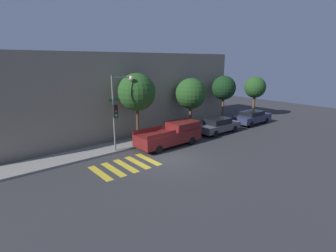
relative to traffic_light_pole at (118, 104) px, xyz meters
name	(u,v)px	position (x,y,z in m)	size (l,w,h in m)	color
ground_plane	(167,159)	(1.65, -3.37, -3.50)	(60.00, 60.00, 0.00)	#333335
sidewalk	(132,143)	(1.65, 0.99, -3.43)	(26.00, 2.31, 0.14)	gray
building_row	(104,94)	(1.65, 5.55, 0.03)	(26.00, 6.00, 7.06)	gray
crosswalk	(126,166)	(-1.10, -2.57, -3.50)	(3.91, 2.60, 0.00)	gold
traffic_light_pole	(118,104)	(0.00, 0.00, 0.00)	(2.02, 0.56, 5.44)	slate
pickup_truck	(171,134)	(3.77, -1.27, -2.61)	(5.28, 1.97, 1.74)	maroon
sedan_near_corner	(218,125)	(9.35, -1.27, -2.77)	(4.33, 1.82, 1.38)	#4C5156
sedan_middle	(252,117)	(14.79, -1.27, -2.76)	(4.50, 1.81, 1.37)	#2D3351
tree_near_corner	(137,92)	(2.12, 0.86, 0.56)	(2.89, 2.89, 5.52)	#4C3823
tree_midblock	(191,94)	(7.93, 0.86, -0.01)	(2.79, 2.79, 4.90)	brown
tree_far_end	(224,88)	(12.61, 0.86, 0.20)	(2.43, 2.43, 4.94)	brown
tree_behind_truck	(255,88)	(18.31, 0.86, -0.12)	(2.43, 2.43, 4.63)	brown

